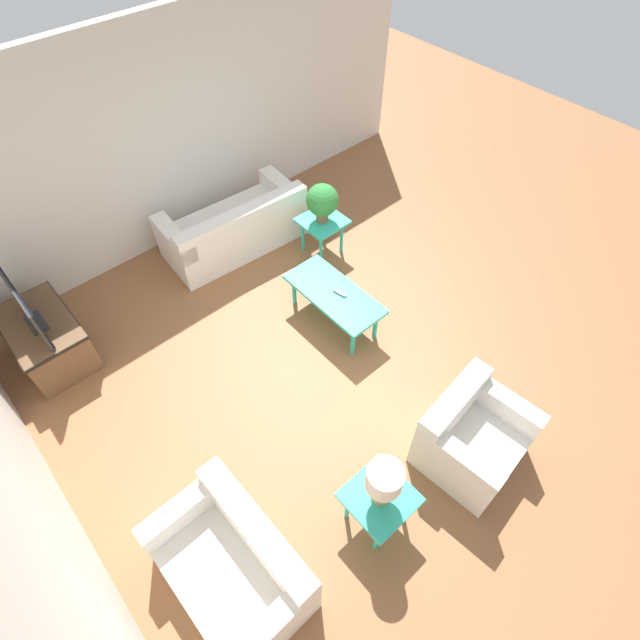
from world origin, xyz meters
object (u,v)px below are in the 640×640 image
(television, at_px, (25,307))
(sofa, at_px, (235,229))
(armchair, at_px, (470,437))
(tv_stand_chest, at_px, (47,338))
(table_lamp, at_px, (384,482))
(side_table_plant, at_px, (322,225))
(loveseat, at_px, (235,565))
(side_table_lamp, at_px, (379,500))
(coffee_table, at_px, (334,296))
(potted_plant, at_px, (322,201))

(television, bearing_deg, sofa, -86.93)
(television, bearing_deg, armchair, -146.45)
(tv_stand_chest, bearing_deg, sofa, -86.93)
(table_lamp, bearing_deg, side_table_plant, -33.96)
(armchair, distance_m, television, 4.48)
(armchair, relative_size, loveseat, 0.77)
(side_table_lamp, height_order, table_lamp, table_lamp)
(loveseat, height_order, table_lamp, table_lamp)
(side_table_plant, bearing_deg, coffee_table, 144.76)
(side_table_plant, xyz_separation_m, tv_stand_chest, (0.68, 3.33, -0.14))
(armchair, distance_m, loveseat, 2.32)
(table_lamp, bearing_deg, sofa, -17.45)
(armchair, xyz_separation_m, potted_plant, (3.03, -0.87, 0.49))
(tv_stand_chest, height_order, table_lamp, table_lamp)
(armchair, height_order, tv_stand_chest, armchair)
(sofa, bearing_deg, side_table_plant, 137.78)
(side_table_plant, distance_m, potted_plant, 0.37)
(coffee_table, distance_m, potted_plant, 1.25)
(loveseat, xyz_separation_m, potted_plant, (2.49, -3.13, 0.50))
(loveseat, relative_size, side_table_plant, 2.38)
(tv_stand_chest, bearing_deg, side_table_lamp, -159.01)
(tv_stand_chest, relative_size, table_lamp, 2.09)
(armchair, height_order, side_table_lamp, armchair)
(armchair, height_order, coffee_table, armchair)
(tv_stand_chest, xyz_separation_m, potted_plant, (-0.68, -3.33, 0.51))
(coffee_table, height_order, potted_plant, potted_plant)
(side_table_plant, height_order, potted_plant, potted_plant)
(tv_stand_chest, height_order, potted_plant, potted_plant)
(potted_plant, xyz_separation_m, table_lamp, (-2.90, 1.95, 0.03))
(loveseat, relative_size, potted_plant, 2.51)
(tv_stand_chest, distance_m, table_lamp, 3.88)
(side_table_lamp, bearing_deg, side_table_plant, -33.96)
(loveseat, height_order, tv_stand_chest, loveseat)
(armchair, bearing_deg, table_lamp, 167.43)
(tv_stand_chest, relative_size, television, 1.09)
(television, bearing_deg, potted_plant, -101.58)
(sofa, xyz_separation_m, television, (-0.14, 2.55, 0.52))
(potted_plant, bearing_deg, tv_stand_chest, 78.41)
(sofa, xyz_separation_m, loveseat, (-3.31, 2.34, 0.02))
(sofa, relative_size, side_table_plant, 3.51)
(sofa, relative_size, television, 1.97)
(sofa, distance_m, coffee_table, 1.80)
(tv_stand_chest, bearing_deg, television, 90.00)
(coffee_table, distance_m, tv_stand_chest, 3.12)
(side_table_plant, xyz_separation_m, television, (0.68, 3.34, 0.38))
(potted_plant, relative_size, table_lamp, 1.02)
(potted_plant, bearing_deg, sofa, 43.75)
(sofa, relative_size, armchair, 1.92)
(armchair, xyz_separation_m, coffee_table, (2.06, -0.19, 0.09))
(television, bearing_deg, coffee_table, -121.98)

